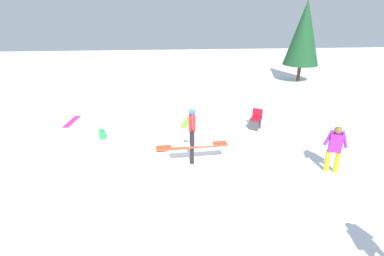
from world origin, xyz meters
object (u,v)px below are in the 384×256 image
folding_chair (256,120)px  pine_tree_near (304,33)px  rail_feature (192,148)px  main_rider_on_rail (192,128)px  loose_snowboard_magenta (72,122)px  loose_snowboard_lime (186,122)px  loose_snowboard_white (40,199)px  backpack_on_snow (102,134)px  bystander_purple (335,147)px

folding_chair → pine_tree_near: 10.69m
folding_chair → rail_feature: bearing=-101.7°
folding_chair → main_rider_on_rail: bearing=-101.7°
main_rider_on_rail → loose_snowboard_magenta: (-5.20, 4.47, -1.28)m
loose_snowboard_lime → folding_chair: size_ratio=1.56×
loose_snowboard_white → loose_snowboard_magenta: same height
rail_feature → pine_tree_near: bearing=48.0°
loose_snowboard_magenta → rail_feature: bearing=55.4°
rail_feature → loose_snowboard_lime: rail_feature is taller
loose_snowboard_white → loose_snowboard_magenta: (-0.84, 6.15, 0.00)m
folding_chair → backpack_on_snow: 6.47m
bystander_purple → folding_chair: bystander_purple is taller
rail_feature → loose_snowboard_lime: (0.08, 3.89, -0.58)m
rail_feature → backpack_on_snow: 4.21m
main_rider_on_rail → loose_snowboard_lime: bearing=89.4°
rail_feature → loose_snowboard_lime: 3.93m
rail_feature → loose_snowboard_magenta: rail_feature is taller
pine_tree_near → main_rider_on_rail: bearing=-127.0°
rail_feature → loose_snowboard_white: rail_feature is taller
rail_feature → pine_tree_near: pine_tree_near is taller
bystander_purple → backpack_on_snow: 8.54m
bystander_purple → pine_tree_near: size_ratio=0.29×
bystander_purple → loose_snowboard_magenta: bearing=-6.2°
loose_snowboard_magenta → backpack_on_snow: (1.78, -2.06, 0.16)m
loose_snowboard_white → loose_snowboard_lime: same height
bystander_purple → backpack_on_snow: (-7.82, 3.36, -0.70)m
rail_feature → loose_snowboard_magenta: (-5.20, 4.47, -0.58)m
main_rider_on_rail → loose_snowboard_lime: (0.08, 3.89, -1.28)m
loose_snowboard_magenta → backpack_on_snow: backpack_on_snow is taller
bystander_purple → backpack_on_snow: bystander_purple is taller
backpack_on_snow → rail_feature: bearing=38.7°
bystander_purple → main_rider_on_rail: bearing=11.1°
main_rider_on_rail → loose_snowboard_lime: 4.10m
loose_snowboard_white → loose_snowboard_lime: (4.44, 5.57, 0.00)m
main_rider_on_rail → pine_tree_near: bearing=53.5°
loose_snowboard_lime → pine_tree_near: size_ratio=0.25×
loose_snowboard_white → folding_chair: (7.39, 4.55, 0.40)m
loose_snowboard_lime → rail_feature: bearing=-165.0°
loose_snowboard_white → pine_tree_near: pine_tree_near is taller
main_rider_on_rail → bystander_purple: 4.52m
rail_feature → folding_chair: folding_chair is taller
main_rider_on_rail → bystander_purple: size_ratio=0.88×
bystander_purple → loose_snowboard_lime: bearing=-24.9°
loose_snowboard_magenta → folding_chair: size_ratio=1.74×
rail_feature → backpack_on_snow: rail_feature is taller
bystander_purple → pine_tree_near: bearing=-85.6°
bystander_purple → loose_snowboard_white: 8.84m
loose_snowboard_white → folding_chair: folding_chair is taller
rail_feature → loose_snowboard_white: 4.71m
pine_tree_near → folding_chair: bearing=-123.1°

